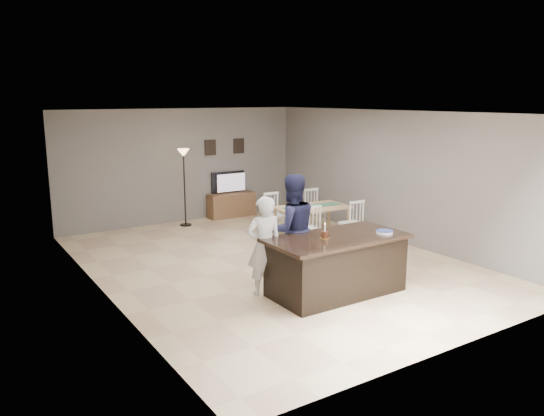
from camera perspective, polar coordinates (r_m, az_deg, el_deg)
floor at (r=9.70m, az=0.03°, el=-5.91°), size 8.00×8.00×0.00m
room_shell at (r=9.33m, az=0.04°, el=3.95°), size 8.00×8.00×8.00m
kitchen_island at (r=8.18m, az=6.91°, el=-6.07°), size 2.15×1.10×0.90m
tv_console at (r=13.37m, az=-4.39°, el=0.34°), size 1.20×0.40×0.60m
television at (r=13.33m, az=-4.57°, el=2.76°), size 0.91×0.12×0.53m
tv_screen_glow at (r=13.26m, az=-4.40°, el=2.74°), size 0.78×0.00×0.78m
picture_frames at (r=13.31m, az=-5.10°, el=6.59°), size 1.10×0.02×0.38m
doorway at (r=6.07m, az=-12.08°, el=-4.69°), size 0.00×2.10×2.65m
woman at (r=7.98m, az=-0.85°, el=-4.11°), size 0.62×0.47×1.53m
man at (r=8.41m, az=2.11°, el=-2.37°), size 1.00×0.86×1.79m
birthday_cake at (r=7.93m, az=5.70°, el=-2.85°), size 0.15×0.15×0.23m
plate_stack at (r=8.36m, az=12.00°, el=-2.53°), size 0.27×0.27×0.04m
dining_table at (r=11.16m, az=4.33°, el=-0.44°), size 1.57×1.80×0.93m
floor_lamp at (r=12.38m, az=-9.46°, el=4.43°), size 0.27×0.27×1.80m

